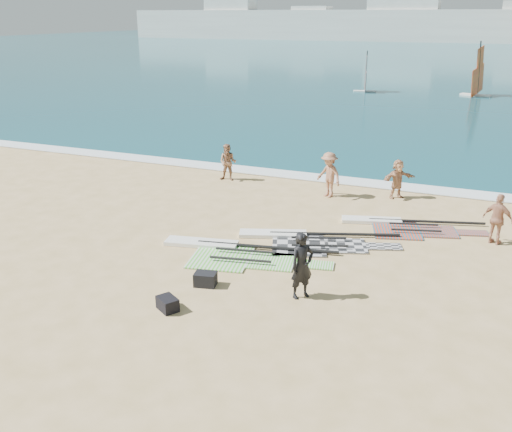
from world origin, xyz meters
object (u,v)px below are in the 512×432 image
at_px(rig_orange, 401,226).
at_px(beachgoer_back, 498,219).
at_px(rig_green, 231,252).
at_px(gear_bag_near, 205,279).
at_px(beachgoer_left, 228,162).
at_px(beachgoer_mid, 329,175).
at_px(beachgoer_right, 397,179).
at_px(gear_bag_far, 168,304).
at_px(rig_grey, 305,240).
at_px(person_wetsuit, 302,266).

xyz_separation_m(rig_orange, beachgoer_back, (3.01, -0.34, 0.78)).
bearing_deg(rig_green, rig_orange, 32.90).
height_order(rig_green, beachgoer_back, beachgoer_back).
distance_m(gear_bag_near, beachgoer_left, 10.38).
bearing_deg(beachgoer_back, beachgoer_mid, -1.29).
bearing_deg(beachgoer_back, rig_green, 50.60).
distance_m(gear_bag_near, beachgoer_right, 10.49).
bearing_deg(gear_bag_far, gear_bag_near, 81.25).
relative_size(rig_grey, beachgoer_back, 3.23).
height_order(beachgoer_back, beachgoer_right, beachgoer_back).
distance_m(rig_grey, beachgoer_mid, 5.05).
height_order(rig_green, gear_bag_near, gear_bag_near).
distance_m(rig_green, gear_bag_near, 2.28).
bearing_deg(person_wetsuit, gear_bag_near, 136.91).
distance_m(gear_bag_far, beachgoer_back, 10.75).
bearing_deg(rig_green, beachgoer_back, 16.73).
relative_size(rig_green, rig_orange, 1.12).
bearing_deg(beachgoer_back, rig_orange, 16.07).
distance_m(rig_green, beachgoer_left, 8.22).
xyz_separation_m(gear_bag_near, beachgoer_mid, (0.87, 8.99, 0.72)).
relative_size(rig_grey, beachgoer_left, 3.32).
height_order(person_wetsuit, beachgoer_right, person_wetsuit).
bearing_deg(beachgoer_mid, gear_bag_near, -66.83).
height_order(rig_grey, beachgoer_back, beachgoer_back).
bearing_deg(beachgoer_left, beachgoer_mid, -14.85).
distance_m(rig_grey, gear_bag_far, 5.88).
bearing_deg(rig_orange, gear_bag_near, -138.51).
bearing_deg(gear_bag_far, beachgoer_right, 72.31).
bearing_deg(person_wetsuit, gear_bag_far, 163.10).
height_order(rig_orange, gear_bag_far, gear_bag_far).
xyz_separation_m(rig_green, beachgoer_back, (7.43, 3.96, 0.78)).
height_order(rig_orange, gear_bag_near, gear_bag_near).
bearing_deg(rig_orange, beachgoer_right, 86.03).
distance_m(beachgoer_left, beachgoer_mid, 4.77).
bearing_deg(beachgoer_mid, person_wetsuit, -50.00).
relative_size(gear_bag_far, beachgoer_back, 0.34).
distance_m(rig_grey, person_wetsuit, 3.93).
xyz_separation_m(gear_bag_near, beachgoer_left, (-3.86, 9.61, 0.62)).
distance_m(rig_green, beachgoer_mid, 6.89).
bearing_deg(rig_green, beachgoer_left, 104.68).
xyz_separation_m(rig_grey, beachgoer_back, (5.66, 2.16, 0.78)).
xyz_separation_m(rig_green, gear_bag_far, (0.04, -3.82, 0.12)).
height_order(rig_green, gear_bag_far, gear_bag_far).
height_order(rig_green, beachgoer_mid, beachgoer_mid).
bearing_deg(rig_grey, person_wetsuit, -93.32).
bearing_deg(rig_orange, rig_green, -152.03).
bearing_deg(beachgoer_mid, rig_green, -70.99).
bearing_deg(beachgoer_back, beachgoer_right, -22.04).
height_order(beachgoer_left, beachgoer_mid, beachgoer_mid).
bearing_deg(beachgoer_back, gear_bag_far, 69.03).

